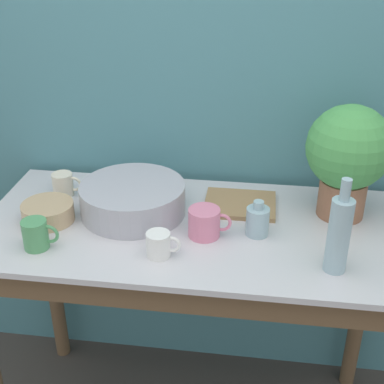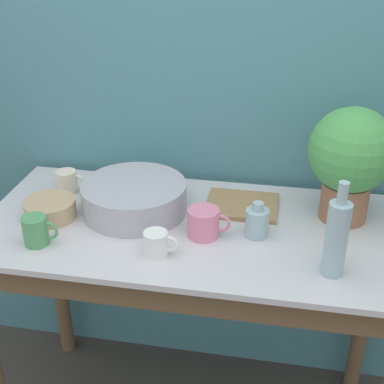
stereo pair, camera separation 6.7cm
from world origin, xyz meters
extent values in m
cube|color=teal|center=(0.00, 0.71, 1.20)|extent=(6.00, 0.05, 2.40)
cylinder|color=brown|center=(-0.63, 0.60, 0.44)|extent=(0.06, 0.06, 0.88)
cylinder|color=brown|center=(0.63, 0.60, 0.44)|extent=(0.06, 0.06, 0.88)
cube|color=brown|center=(0.00, 0.05, 0.83)|extent=(1.26, 0.02, 0.10)
cube|color=silver|center=(0.00, 0.33, 0.89)|extent=(1.36, 0.65, 0.02)
cylinder|color=#8C5B42|center=(0.48, 0.46, 0.96)|extent=(0.15, 0.15, 0.13)
sphere|color=#47994C|center=(0.48, 0.46, 1.14)|extent=(0.27, 0.27, 0.27)
cylinder|color=#A8A8B2|center=(-0.20, 0.38, 0.95)|extent=(0.35, 0.35, 0.10)
cylinder|color=#93B2BC|center=(0.43, 0.14, 1.01)|extent=(0.06, 0.06, 0.22)
cylinder|color=#93B2BC|center=(0.43, 0.14, 1.15)|extent=(0.03, 0.03, 0.06)
cylinder|color=#93B2BC|center=(0.21, 0.30, 0.94)|extent=(0.07, 0.07, 0.09)
cylinder|color=#93B2BC|center=(0.21, 0.30, 1.00)|extent=(0.03, 0.03, 0.03)
cylinder|color=#4C935B|center=(-0.44, 0.14, 0.94)|extent=(0.08, 0.08, 0.09)
torus|color=#4C935B|center=(-0.40, 0.14, 0.95)|extent=(0.06, 0.01, 0.06)
cylinder|color=beige|center=(-0.48, 0.47, 0.94)|extent=(0.07, 0.07, 0.08)
torus|color=beige|center=(-0.44, 0.47, 0.94)|extent=(0.06, 0.01, 0.06)
cylinder|color=white|center=(-0.07, 0.14, 0.94)|extent=(0.07, 0.07, 0.08)
torus|color=white|center=(-0.03, 0.14, 0.94)|extent=(0.05, 0.01, 0.05)
cylinder|color=pink|center=(0.05, 0.27, 0.94)|extent=(0.10, 0.10, 0.09)
torus|color=pink|center=(0.10, 0.27, 0.95)|extent=(0.06, 0.01, 0.06)
cylinder|color=tan|center=(-0.47, 0.29, 0.93)|extent=(0.17, 0.17, 0.06)
cube|color=#99754C|center=(0.15, 0.47, 0.91)|extent=(0.24, 0.19, 0.02)
camera|label=1|loc=(0.20, -1.13, 1.79)|focal=50.00mm
camera|label=2|loc=(0.27, -1.12, 1.79)|focal=50.00mm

